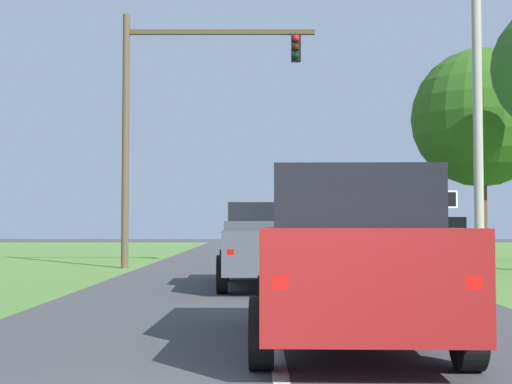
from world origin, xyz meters
TOP-DOWN VIEW (x-y plane):
  - ground_plane at (0.00, 10.09)m, footprint 120.00×120.00m
  - red_suv_near at (0.89, 3.69)m, footprint 2.38×4.99m
  - pickup_truck_lead at (-0.01, 11.78)m, footprint 2.33×5.64m
  - traffic_light at (-3.09, 19.12)m, footprint 6.47×0.40m
  - keep_moving_sign at (4.57, 13.29)m, footprint 0.60×0.09m
  - oak_tree_right at (8.58, 23.14)m, footprint 5.41×5.41m
  - crossing_suv_far at (5.57, 21.13)m, footprint 4.63×2.18m
  - utility_pole_right at (6.31, 16.19)m, footprint 0.28×0.28m

SIDE VIEW (x-z plane):
  - ground_plane at x=0.00m, z-range 0.00..0.00m
  - crossing_suv_far at x=5.57m, z-range 0.05..1.77m
  - pickup_truck_lead at x=-0.01m, z-range 0.03..1.96m
  - red_suv_near at x=0.89m, z-range 0.04..2.12m
  - keep_moving_sign at x=4.57m, z-range 0.34..2.78m
  - utility_pole_right at x=6.31m, z-range 0.00..9.15m
  - traffic_light at x=-3.09m, z-range 1.24..9.77m
  - oak_tree_right at x=8.58m, z-range 1.45..9.79m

